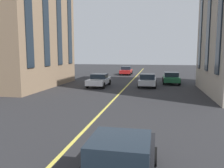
{
  "coord_description": "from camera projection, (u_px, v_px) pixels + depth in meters",
  "views": [
    {
      "loc": [
        4.17,
        -3.26,
        3.52
      ],
      "look_at": [
        15.64,
        -1.0,
        1.99
      ],
      "focal_mm": 36.94,
      "sensor_mm": 36.0,
      "label": 1
    }
  ],
  "objects": [
    {
      "name": "car_white_parked_b",
      "position": [
        99.0,
        80.0,
        24.99
      ],
      "size": [
        4.4,
        1.95,
        1.37
      ],
      "color": "silver",
      "rests_on": "ground_plane"
    },
    {
      "name": "car_silver_oncoming",
      "position": [
        147.0,
        80.0,
        24.77
      ],
      "size": [
        3.9,
        1.89,
        1.4
      ],
      "color": "#B7BABF",
      "rests_on": "ground_plane"
    },
    {
      "name": "car_red_parked_a",
      "position": [
        126.0,
        71.0,
        39.08
      ],
      "size": [
        3.9,
        1.89,
        1.4
      ],
      "color": "#B21E1E",
      "rests_on": "ground_plane"
    },
    {
      "name": "car_black_near",
      "position": [
        121.0,
        161.0,
        6.08
      ],
      "size": [
        3.9,
        1.89,
        1.4
      ],
      "color": "black",
      "rests_on": "ground_plane"
    },
    {
      "name": "building_left_near",
      "position": [
        1.0,
        9.0,
        24.72
      ],
      "size": [
        12.34,
        11.96,
        16.6
      ],
      "color": "#846B51",
      "rests_on": "ground_plane"
    },
    {
      "name": "lane_centre_line",
      "position": [
        110.0,
        103.0,
        16.48
      ],
      "size": [
        80.0,
        0.16,
        0.01
      ],
      "color": "#D8C64C",
      "rests_on": "ground_plane"
    },
    {
      "name": "car_green_trailing",
      "position": [
        171.0,
        78.0,
        27.46
      ],
      "size": [
        4.4,
        1.95,
        1.37
      ],
      "color": "#1E6038",
      "rests_on": "ground_plane"
    }
  ]
}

